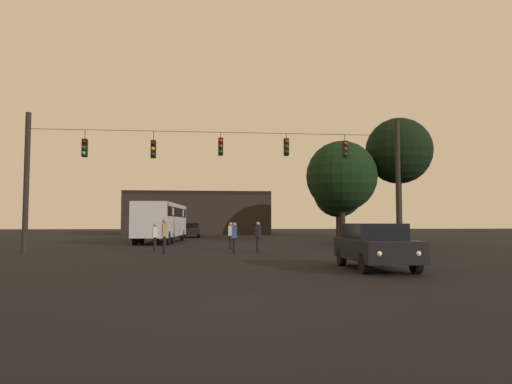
# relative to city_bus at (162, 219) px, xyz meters

# --- Properties ---
(ground_plane) EXTENTS (168.00, 168.00, 0.00)m
(ground_plane) POSITION_rel_city_bus_xyz_m (4.22, -4.10, -1.87)
(ground_plane) COLOR black
(ground_plane) RESTS_ON ground
(overhead_signal_span) EXTENTS (20.39, 0.44, 7.34)m
(overhead_signal_span) POSITION_rel_city_bus_xyz_m (4.22, -11.98, 2.42)
(overhead_signal_span) COLOR black
(overhead_signal_span) RESTS_ON ground
(city_bus) EXTENTS (3.25, 11.15, 3.00)m
(city_bus) POSITION_rel_city_bus_xyz_m (0.00, 0.00, 0.00)
(city_bus) COLOR #B7BCC6
(city_bus) RESTS_ON ground
(car_near_right) EXTENTS (1.95, 4.39, 1.52)m
(car_near_right) POSITION_rel_city_bus_xyz_m (9.17, -22.25, -1.07)
(car_near_right) COLOR black
(car_near_right) RESTS_ON ground
(car_far_left) EXTENTS (1.81, 4.34, 1.52)m
(car_far_left) POSITION_rel_city_bus_xyz_m (1.82, 13.08, -1.07)
(car_far_left) COLOR #2D2D33
(car_far_left) RESTS_ON ground
(pedestrian_crossing_left) EXTENTS (0.32, 0.41, 1.73)m
(pedestrian_crossing_left) POSITION_rel_city_bus_xyz_m (1.47, -13.71, -0.88)
(pedestrian_crossing_left) COLOR black
(pedestrian_crossing_left) RESTS_ON ground
(pedestrian_crossing_center) EXTENTS (0.32, 0.41, 1.52)m
(pedestrian_crossing_center) POSITION_rel_city_bus_xyz_m (0.73, -11.29, -1.02)
(pedestrian_crossing_center) COLOR black
(pedestrian_crossing_center) RESTS_ON ground
(pedestrian_crossing_right) EXTENTS (0.28, 0.39, 1.55)m
(pedestrian_crossing_right) POSITION_rel_city_bus_xyz_m (4.95, -13.59, -1.00)
(pedestrian_crossing_right) COLOR black
(pedestrian_crossing_right) RESTS_ON ground
(pedestrian_near_bus) EXTENTS (0.30, 0.40, 1.58)m
(pedestrian_near_bus) POSITION_rel_city_bus_xyz_m (4.93, -9.82, -0.98)
(pedestrian_near_bus) COLOR black
(pedestrian_near_bus) RESTS_ON ground
(pedestrian_trailing) EXTENTS (0.34, 0.42, 1.59)m
(pedestrian_trailing) POSITION_rel_city_bus_xyz_m (6.24, -12.77, -0.97)
(pedestrian_trailing) COLOR black
(pedestrian_trailing) RESTS_ON ground
(corner_building) EXTENTS (19.06, 13.42, 5.65)m
(corner_building) POSITION_rel_city_bus_xyz_m (2.21, 29.89, 0.96)
(corner_building) COLOR black
(corner_building) RESTS_ON ground
(tree_left_silhouette) EXTENTS (5.48, 5.48, 7.88)m
(tree_left_silhouette) POSITION_rel_city_bus_xyz_m (13.89, -2.01, 3.26)
(tree_left_silhouette) COLOR black
(tree_left_silhouette) RESTS_ON ground
(tree_behind_building) EXTENTS (5.28, 5.28, 9.94)m
(tree_behind_building) POSITION_rel_city_bus_xyz_m (18.81, -1.34, 5.42)
(tree_behind_building) COLOR black
(tree_behind_building) RESTS_ON ground
(tree_right_far) EXTENTS (5.54, 5.54, 7.71)m
(tree_right_far) POSITION_rel_city_bus_xyz_m (18.23, 14.53, 3.06)
(tree_right_far) COLOR black
(tree_right_far) RESTS_ON ground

